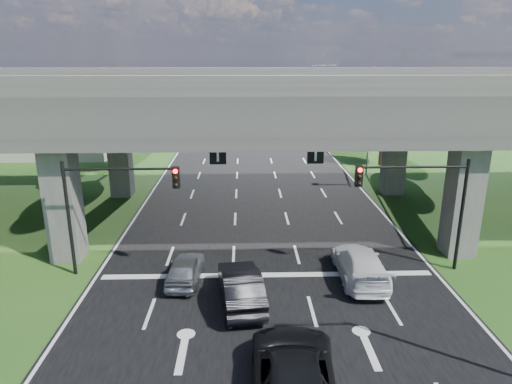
{
  "coord_description": "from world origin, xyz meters",
  "views": [
    {
      "loc": [
        -1.21,
        -17.8,
        10.94
      ],
      "look_at": [
        -0.45,
        8.5,
        3.02
      ],
      "focal_mm": 32.0,
      "sensor_mm": 36.0,
      "label": 1
    }
  ],
  "objects_px": {
    "signal_right": "(422,194)",
    "car_silver": "(185,269)",
    "car_trailing": "(294,375)",
    "streetlight_far": "(366,113)",
    "car_white": "(360,264)",
    "car_dark": "(241,286)",
    "streetlight_beyond": "(333,97)",
    "signal_left": "(110,197)"
  },
  "relations": [
    {
      "from": "signal_left",
      "to": "car_dark",
      "type": "bearing_deg",
      "value": -25.69
    },
    {
      "from": "signal_right",
      "to": "streetlight_far",
      "type": "bearing_deg",
      "value": 83.53
    },
    {
      "from": "signal_right",
      "to": "streetlight_beyond",
      "type": "distance_m",
      "value": 36.17
    },
    {
      "from": "streetlight_far",
      "to": "car_dark",
      "type": "relative_size",
      "value": 2.0
    },
    {
      "from": "streetlight_far",
      "to": "car_dark",
      "type": "bearing_deg",
      "value": -116.34
    },
    {
      "from": "car_white",
      "to": "signal_right",
      "type": "bearing_deg",
      "value": -162.68
    },
    {
      "from": "streetlight_far",
      "to": "streetlight_beyond",
      "type": "relative_size",
      "value": 1.0
    },
    {
      "from": "streetlight_far",
      "to": "car_trailing",
      "type": "relative_size",
      "value": 1.63
    },
    {
      "from": "car_silver",
      "to": "signal_left",
      "type": "bearing_deg",
      "value": -11.03
    },
    {
      "from": "streetlight_far",
      "to": "car_white",
      "type": "height_order",
      "value": "streetlight_far"
    },
    {
      "from": "car_dark",
      "to": "car_white",
      "type": "xyz_separation_m",
      "value": [
        6.01,
        2.16,
        -0.04
      ]
    },
    {
      "from": "signal_right",
      "to": "streetlight_beyond",
      "type": "height_order",
      "value": "streetlight_beyond"
    },
    {
      "from": "car_dark",
      "to": "car_white",
      "type": "height_order",
      "value": "car_dark"
    },
    {
      "from": "streetlight_far",
      "to": "car_trailing",
      "type": "height_order",
      "value": "streetlight_far"
    },
    {
      "from": "streetlight_beyond",
      "to": "car_silver",
      "type": "relative_size",
      "value": 2.52
    },
    {
      "from": "streetlight_beyond",
      "to": "car_dark",
      "type": "bearing_deg",
      "value": -106.32
    },
    {
      "from": "signal_right",
      "to": "car_trailing",
      "type": "relative_size",
      "value": 0.98
    },
    {
      "from": "streetlight_beyond",
      "to": "car_trailing",
      "type": "relative_size",
      "value": 1.63
    },
    {
      "from": "streetlight_beyond",
      "to": "streetlight_far",
      "type": "bearing_deg",
      "value": -90.0
    },
    {
      "from": "signal_left",
      "to": "car_white",
      "type": "height_order",
      "value": "signal_left"
    },
    {
      "from": "signal_right",
      "to": "car_dark",
      "type": "height_order",
      "value": "signal_right"
    },
    {
      "from": "car_white",
      "to": "car_trailing",
      "type": "xyz_separation_m",
      "value": [
        -4.25,
        -8.28,
        0.06
      ]
    },
    {
      "from": "streetlight_beyond",
      "to": "car_white",
      "type": "bearing_deg",
      "value": -98.4
    },
    {
      "from": "streetlight_beyond",
      "to": "car_dark",
      "type": "relative_size",
      "value": 2.0
    },
    {
      "from": "streetlight_beyond",
      "to": "car_white",
      "type": "distance_m",
      "value": 37.74
    },
    {
      "from": "car_silver",
      "to": "car_trailing",
      "type": "distance_m",
      "value": 9.44
    },
    {
      "from": "car_white",
      "to": "car_dark",
      "type": "bearing_deg",
      "value": 20.65
    },
    {
      "from": "signal_left",
      "to": "car_trailing",
      "type": "height_order",
      "value": "signal_left"
    },
    {
      "from": "car_trailing",
      "to": "car_white",
      "type": "bearing_deg",
      "value": -113.93
    },
    {
      "from": "car_dark",
      "to": "streetlight_beyond",
      "type": "bearing_deg",
      "value": -113.66
    },
    {
      "from": "signal_left",
      "to": "car_white",
      "type": "xyz_separation_m",
      "value": [
        12.46,
        -0.94,
        -3.37
      ]
    },
    {
      "from": "streetlight_far",
      "to": "car_silver",
      "type": "height_order",
      "value": "streetlight_far"
    },
    {
      "from": "signal_left",
      "to": "car_trailing",
      "type": "xyz_separation_m",
      "value": [
        8.21,
        -9.23,
        -3.3
      ]
    },
    {
      "from": "signal_left",
      "to": "car_white",
      "type": "distance_m",
      "value": 12.94
    },
    {
      "from": "signal_left",
      "to": "car_trailing",
      "type": "distance_m",
      "value": 12.78
    },
    {
      "from": "car_trailing",
      "to": "streetlight_far",
      "type": "bearing_deg",
      "value": -105.11
    },
    {
      "from": "car_silver",
      "to": "car_white",
      "type": "bearing_deg",
      "value": -176.67
    },
    {
      "from": "car_silver",
      "to": "signal_right",
      "type": "bearing_deg",
      "value": -172.16
    },
    {
      "from": "signal_left",
      "to": "streetlight_far",
      "type": "relative_size",
      "value": 0.6
    },
    {
      "from": "signal_right",
      "to": "car_silver",
      "type": "xyz_separation_m",
      "value": [
        -11.97,
        -0.94,
        -3.48
      ]
    },
    {
      "from": "signal_right",
      "to": "car_trailing",
      "type": "height_order",
      "value": "signal_right"
    },
    {
      "from": "signal_left",
      "to": "signal_right",
      "type": "bearing_deg",
      "value": 0.0
    }
  ]
}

